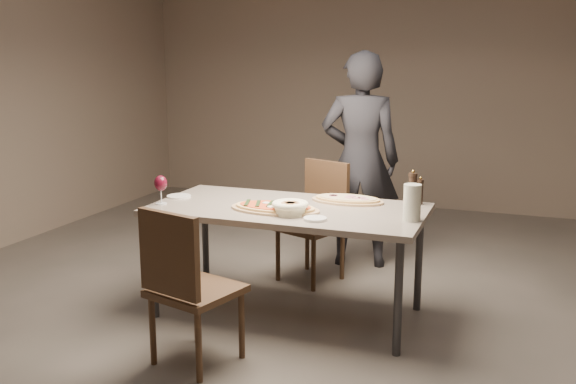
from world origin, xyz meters
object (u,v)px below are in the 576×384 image
(pepper_mill_left, at_px, (420,191))
(carafe, at_px, (412,203))
(chair_far, at_px, (318,214))
(diner, at_px, (360,160))
(bread_basket, at_px, (290,207))
(chair_near, at_px, (185,280))
(dining_table, at_px, (288,215))
(zucchini_pizza, at_px, (275,208))
(ham_pizza, at_px, (347,200))

(pepper_mill_left, bearing_deg, carafe, -86.96)
(pepper_mill_left, xyz_separation_m, chair_far, (-0.85, 0.39, -0.32))
(diner, bearing_deg, bread_basket, 74.26)
(chair_near, bearing_deg, diner, 93.69)
(chair_near, height_order, diner, diner)
(dining_table, relative_size, diner, 1.01)
(chair_near, bearing_deg, pepper_mill_left, 66.18)
(zucchini_pizza, distance_m, ham_pizza, 0.55)
(diner, bearing_deg, ham_pizza, 87.22)
(carafe, height_order, chair_near, carafe)
(carafe, bearing_deg, pepper_mill_left, 93.04)
(ham_pizza, relative_size, chair_near, 0.54)
(chair_far, height_order, diner, diner)
(dining_table, xyz_separation_m, zucchini_pizza, (-0.05, -0.12, 0.07))
(zucchini_pizza, relative_size, ham_pizza, 1.20)
(zucchini_pizza, relative_size, bread_basket, 2.58)
(ham_pizza, xyz_separation_m, chair_far, (-0.37, 0.49, -0.25))
(chair_near, xyz_separation_m, diner, (0.45, 2.14, 0.37))
(ham_pizza, height_order, carafe, carafe)
(bread_basket, bearing_deg, chair_far, 97.46)
(dining_table, bearing_deg, pepper_mill_left, 25.25)
(bread_basket, xyz_separation_m, diner, (0.10, 1.41, 0.09))
(zucchini_pizza, height_order, pepper_mill_left, pepper_mill_left)
(diner, bearing_deg, dining_table, 69.60)
(carafe, relative_size, diner, 0.13)
(bread_basket, bearing_deg, ham_pizza, 62.66)
(dining_table, xyz_separation_m, chair_near, (-0.26, -0.93, -0.17))
(bread_basket, xyz_separation_m, carafe, (0.74, 0.12, 0.06))
(carafe, bearing_deg, diner, 116.66)
(zucchini_pizza, distance_m, bread_basket, 0.15)
(zucchini_pizza, bearing_deg, dining_table, 94.31)
(chair_far, xyz_separation_m, diner, (0.22, 0.44, 0.37))
(bread_basket, distance_m, carafe, 0.75)
(dining_table, height_order, ham_pizza, ham_pizza)
(pepper_mill_left, bearing_deg, dining_table, -154.75)
(diner, bearing_deg, chair_near, 66.39)
(bread_basket, bearing_deg, pepper_mill_left, 38.55)
(zucchini_pizza, bearing_deg, ham_pizza, 71.66)
(chair_near, bearing_deg, carafe, 53.33)
(zucchini_pizza, xyz_separation_m, ham_pizza, (0.38, 0.40, -0.00))
(zucchini_pizza, bearing_deg, pepper_mill_left, 55.36)
(ham_pizza, bearing_deg, bread_basket, -138.42)
(carafe, xyz_separation_m, diner, (-0.65, 1.29, 0.03))
(zucchini_pizza, bearing_deg, bread_basket, -3.86)
(ham_pizza, xyz_separation_m, bread_basket, (-0.24, -0.47, 0.03))
(ham_pizza, height_order, chair_near, chair_near)
(pepper_mill_left, bearing_deg, ham_pizza, -168.10)
(dining_table, relative_size, zucchini_pizza, 3.00)
(ham_pizza, relative_size, pepper_mill_left, 2.66)
(zucchini_pizza, xyz_separation_m, pepper_mill_left, (0.85, 0.50, 0.07))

